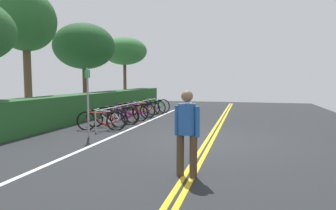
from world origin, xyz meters
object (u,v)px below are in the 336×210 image
Objects in this scene: bicycle_1 at (107,118)px; bicycle_6 at (140,110)px; bike_rack at (133,107)px; bicycle_0 at (101,121)px; tree_extra at (125,51)px; tree_mid at (26,22)px; bicycle_3 at (122,114)px; tree_far_right at (84,47)px; bicycle_5 at (137,110)px; bicycle_7 at (143,108)px; sign_post_near at (88,96)px; pedestrian at (187,128)px; bicycle_4 at (129,112)px; bicycle_9 at (155,105)px; bicycle_2 at (117,116)px; bicycle_8 at (151,107)px.

bicycle_6 is (3.37, -0.10, -0.01)m from bicycle_1.
bicycle_0 is (-3.04, 0.02, -0.22)m from bike_rack.
tree_mid is at bearing 176.55° from tree_extra.
tree_far_right reaches higher than bicycle_3.
bicycle_5 reaches higher than bicycle_7.
bike_rack reaches higher than bicycle_7.
bicycle_3 is 3.48m from sign_post_near.
bicycle_5 is at bearing -5.75° from bicycle_3.
sign_post_near is at bearing 51.44° from pedestrian.
bike_rack is 0.46m from bicycle_4.
bicycle_5 is 0.99× the size of bicycle_9.
bicycle_0 is 6.10m from bicycle_9.
bicycle_2 is 2.10m from bicycle_5.
bicycle_6 is 0.33× the size of tree_extra.
bicycle_4 is at bearing -156.13° from tree_extra.
bicycle_5 is at bearing -173.15° from bicycle_7.
bicycle_0 is 0.99× the size of bicycle_7.
bicycle_9 is (1.38, -0.22, 0.03)m from bicycle_7.
tree_extra is at bearing 25.05° from bike_rack.
pedestrian is at bearing -158.68° from bicycle_8.
bicycle_9 is (6.10, -0.10, 0.02)m from bicycle_0.
bicycle_1 is 0.96× the size of bicycle_8.
pedestrian is at bearing -142.26° from tree_far_right.
bicycle_5 is 8.50m from pedestrian.
bicycle_8 reaches higher than bicycle_3.
pedestrian is 10.70m from tree_mid.
bicycle_9 is (5.44, -0.22, 0.03)m from bicycle_1.
sign_post_near is (-7.36, -0.12, 0.93)m from bicycle_9.
bicycle_8 is at bearing 0.82° from sign_post_near.
sign_post_near reaches higher than bicycle_8.
bicycle_9 reaches higher than bicycle_7.
bicycle_9 is at bearing -1.45° from bike_rack.
bicycle_2 is 2.71m from bicycle_6.
bicycle_8 is 0.95× the size of bicycle_9.
bicycle_3 is at bearing 177.38° from bicycle_6.
bike_rack is 4.29× the size of bicycle_1.
bicycle_1 is 3.37m from bicycle_6.
bicycle_0 is 2.07m from bicycle_3.
bicycle_9 is (3.06, -0.08, -0.20)m from bike_rack.
tree_extra reaches higher than bicycle_0.
sign_post_near is (-1.26, -0.22, 0.95)m from bicycle_0.
bicycle_5 is 1.12× the size of pedestrian.
bicycle_6 is 5.39m from sign_post_near.
bicycle_4 is at bearing -3.30° from bicycle_1.
tree_far_right is (2.29, 4.25, 3.37)m from bicycle_6.
bicycle_2 is 4.08m from bicycle_8.
bicycle_3 is (1.40, -0.01, 0.01)m from bicycle_1.
tree_mid reaches higher than bicycle_4.
bicycle_6 is at bearing -62.59° from tree_mid.
bicycle_0 is 6.17m from tree_mid.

